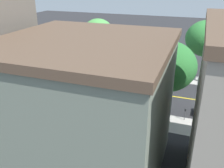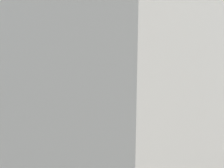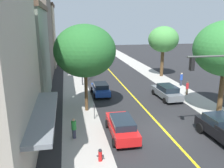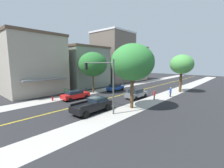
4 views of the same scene
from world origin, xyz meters
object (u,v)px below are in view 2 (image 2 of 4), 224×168
Objects in this scene: parking_meter at (115,103)px; traffic_light_mast at (186,69)px; grey_sedan_right_curb at (126,89)px; pedestrian_blue_shirt at (118,83)px; red_sedan_left_curb at (151,106)px; blue_sedan_left_curb at (83,94)px; street_tree_left_near at (94,58)px; pedestrian_green_shirt at (131,113)px; fire_hydrant at (171,120)px; black_pickup_truck at (192,97)px; pedestrian_red_shirt at (131,86)px; street_lamp at (49,72)px; street_tree_left_far at (166,56)px; street_tree_right_corner at (96,59)px.

traffic_light_mast is (9.59, -4.85, 3.55)m from parking_meter.
pedestrian_blue_shirt is (4.19, 4.73, 0.14)m from grey_sedan_right_curb.
blue_sedan_left_curb is at bearing 1.61° from red_sedan_left_curb.
pedestrian_green_shirt is (-14.57, -18.17, -4.95)m from street_tree_left_near.
grey_sedan_right_curb reaches higher than fire_hydrant.
street_tree_left_near is 7.77m from pedestrian_blue_shirt.
pedestrian_green_shirt is (-3.50, -10.08, 0.04)m from blue_sedan_left_curb.
traffic_light_mast is 3.79m from black_pickup_truck.
red_sedan_left_curb is at bearing -27.54° from pedestrian_red_shirt.
street_lamp is 6.17m from blue_sedan_left_curb.
fire_hydrant is (-11.94, -5.23, -5.75)m from street_tree_left_far.
grey_sedan_right_curb is 3.11m from pedestrian_red_shirt.
pedestrian_green_shirt is at bearing 85.66° from red_sedan_left_curb.
parking_meter is 0.24× the size of black_pickup_truck.
fire_hydrant is (0.05, -8.84, -5.40)m from street_tree_right_corner.
black_pickup_truck is at bearing -63.11° from street_lamp.
street_tree_right_corner is 8.03m from red_sedan_left_curb.
street_lamp reaches higher than red_sedan_left_curb.
red_sedan_left_curb reaches higher than fire_hydrant.
parking_meter is at bearing -89.02° from street_lamp.
parking_meter is at bearing -130.30° from street_tree_left_near.
fire_hydrant is 16.76m from pedestrian_red_shirt.
black_pickup_truck reaches higher than pedestrian_green_shirt.
street_tree_left_far is at bearing -129.51° from blue_sedan_left_curb.
street_tree_left_far reaches higher than street_tree_left_near.
street_lamp is at bearing -166.61° from street_tree_left_near.
street_tree_left_far is at bearing -6.64° from parking_meter.
street_tree_left_near is 1.19× the size of traffic_light_mast.
parking_meter is 0.82× the size of pedestrian_red_shirt.
fire_hydrant is 3.65m from red_sedan_left_curb.
black_pickup_truck is (9.28, 0.60, 0.45)m from fire_hydrant.
street_tree_left_near is 1.25× the size of street_lamp.
pedestrian_red_shirt is at bearing -102.10° from traffic_light_mast.
red_sedan_left_curb is at bearing 24.35° from pedestrian_green_shirt.
fire_hydrant is 10.94m from traffic_light_mast.
street_tree_left_far is at bearing -75.86° from red_sedan_left_curb.
red_sedan_left_curb is (2.09, 2.97, 0.37)m from fire_hydrant.
street_tree_right_corner is at bearing 163.23° from street_tree_left_far.
pedestrian_red_shirt is (2.86, 10.95, -0.03)m from black_pickup_truck.
traffic_light_mast is 1.19× the size of black_pickup_truck.
pedestrian_green_shirt is (-3.57, 0.35, 0.03)m from red_sedan_left_curb.
fire_hydrant is 0.15× the size of black_pickup_truck.
grey_sedan_right_curb is 3.03× the size of pedestrian_green_shirt.
pedestrian_blue_shirt is at bearing -175.58° from pedestrian_red_shirt.
traffic_light_mast is at bearing -98.81° from street_tree_left_near.
street_lamp is (0.24, 18.43, 3.46)m from fire_hydrant.
street_lamp reaches higher than blue_sedan_left_curb.
street_tree_left_near is at bearing -98.81° from traffic_light_mast.
blue_sedan_left_curb is 14.71m from black_pickup_truck.
fire_hydrant is (-13.10, -21.49, -5.36)m from street_tree_left_near.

